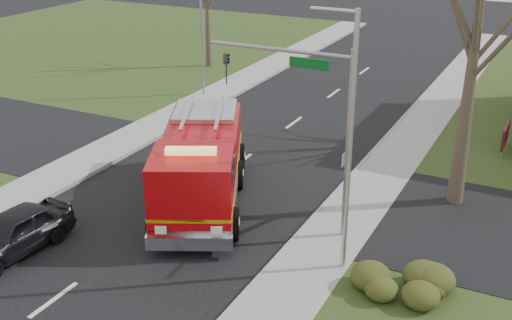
% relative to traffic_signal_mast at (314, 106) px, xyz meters
% --- Properties ---
extents(ground, '(120.00, 120.00, 0.00)m').
position_rel_traffic_signal_mast_xyz_m(ground, '(-5.21, -1.50, -4.71)').
color(ground, black).
rests_on(ground, ground).
extents(sidewalk_right, '(2.40, 80.00, 0.15)m').
position_rel_traffic_signal_mast_xyz_m(sidewalk_right, '(0.99, -1.50, -4.63)').
color(sidewalk_right, gray).
rests_on(sidewalk_right, ground).
extents(sidewalk_left, '(2.40, 80.00, 0.15)m').
position_rel_traffic_signal_mast_xyz_m(sidewalk_left, '(-11.41, -1.50, -4.63)').
color(sidewalk_left, gray).
rests_on(sidewalk_left, ground).
extents(health_center_sign, '(0.12, 2.00, 1.40)m').
position_rel_traffic_signal_mast_xyz_m(health_center_sign, '(5.29, 11.00, -3.83)').
color(health_center_sign, '#481018').
rests_on(health_center_sign, ground).
extents(hedge_corner, '(2.80, 2.00, 0.90)m').
position_rel_traffic_signal_mast_xyz_m(hedge_corner, '(3.79, -2.50, -4.13)').
color(hedge_corner, '#2C3413').
rests_on(hedge_corner, lawn_right).
extents(bare_tree_near, '(6.00, 6.00, 12.00)m').
position_rel_traffic_signal_mast_xyz_m(bare_tree_near, '(4.29, 4.50, 2.71)').
color(bare_tree_near, '#3C3023').
rests_on(bare_tree_near, ground).
extents(traffic_signal_mast, '(5.29, 0.18, 6.80)m').
position_rel_traffic_signal_mast_xyz_m(traffic_signal_mast, '(0.00, 0.00, 0.00)').
color(traffic_signal_mast, gray).
rests_on(traffic_signal_mast, ground).
extents(streetlight_pole, '(1.48, 0.16, 8.40)m').
position_rel_traffic_signal_mast_xyz_m(streetlight_pole, '(1.93, -2.00, -0.16)').
color(streetlight_pole, '#B7BABF').
rests_on(streetlight_pole, ground).
extents(utility_pole_far, '(0.14, 0.14, 7.00)m').
position_rel_traffic_signal_mast_xyz_m(utility_pole_far, '(-12.01, 12.50, -1.21)').
color(utility_pole_far, gray).
rests_on(utility_pole_far, ground).
extents(fire_engine, '(6.25, 8.83, 3.40)m').
position_rel_traffic_signal_mast_xyz_m(fire_engine, '(-4.62, 0.08, -3.17)').
color(fire_engine, '#AD070B').
rests_on(fire_engine, ground).
extents(parked_car_maroon, '(2.13, 4.55, 1.50)m').
position_rel_traffic_signal_mast_xyz_m(parked_car_maroon, '(-8.35, -5.96, -3.96)').
color(parked_car_maroon, black).
rests_on(parked_car_maroon, ground).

